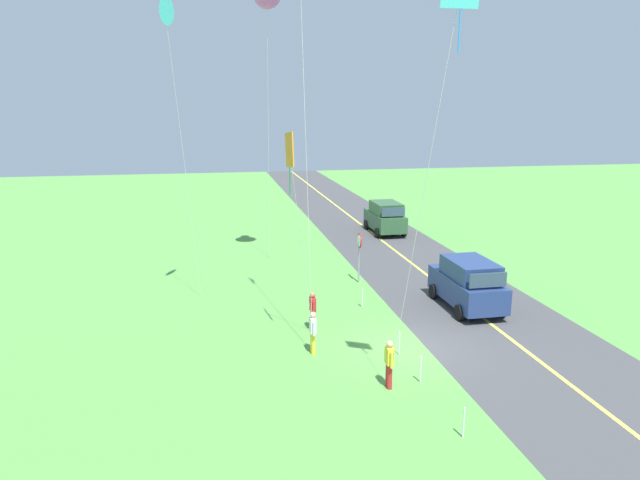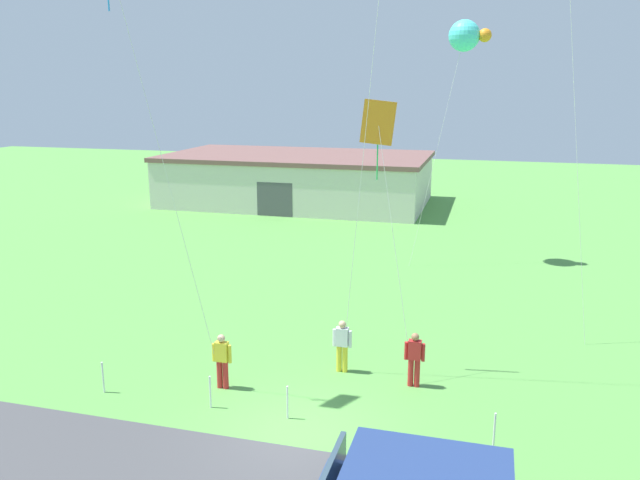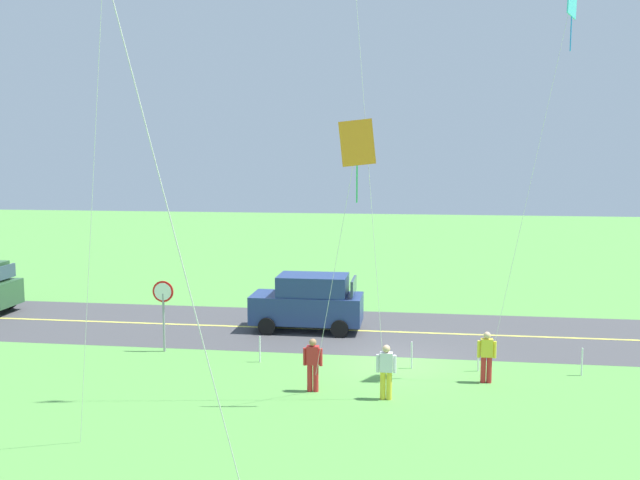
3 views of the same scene
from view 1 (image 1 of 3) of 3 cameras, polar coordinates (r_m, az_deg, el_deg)
name	(u,v)px [view 1 (image 1 of 3)]	position (r m, az deg, el deg)	size (l,w,h in m)	color
ground_plane	(412,348)	(21.81, 9.25, -10.71)	(120.00, 120.00, 0.10)	#549342
asphalt_road	(511,339)	(23.40, 18.62, -9.42)	(120.00, 7.00, 0.00)	#424244
road_centre_stripe	(511,339)	(23.40, 18.62, -9.41)	(120.00, 0.16, 0.00)	#E5E04C
car_suv_foreground	(468,283)	(25.93, 14.64, -4.22)	(4.40, 2.12, 2.24)	navy
car_parked_east_far	(385,217)	(40.35, 6.57, 2.31)	(4.40, 2.12, 2.24)	#2D5633
stop_sign	(359,248)	(28.67, 3.96, -0.80)	(0.76, 0.08, 2.56)	gray
person_adult_near	(389,363)	(18.45, 6.98, -12.14)	(0.58, 0.22, 1.60)	red
person_adult_companion	(313,310)	(22.73, -0.74, -7.03)	(0.58, 0.22, 1.60)	red
person_child_watcher	(313,331)	(20.67, -0.71, -9.16)	(0.58, 0.22, 1.60)	yellow
kite_blue_mid	(290,154)	(19.90, -3.06, 8.68)	(1.88, 1.14, 7.94)	silver
kite_pink_drift	(165,13)	(24.84, -15.31, 21.20)	(2.08, 1.16, 12.98)	silver
fence_post_0	(464,422)	(16.50, 14.26, -17.36)	(0.05, 0.05, 0.90)	silver
fence_post_1	(421,369)	(19.10, 10.10, -12.70)	(0.05, 0.05, 0.90)	silver
fence_post_2	(399,343)	(20.92, 7.99, -10.24)	(0.05, 0.05, 0.90)	silver
fence_post_3	(362,298)	(25.46, 4.28, -5.81)	(0.05, 0.05, 0.90)	silver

